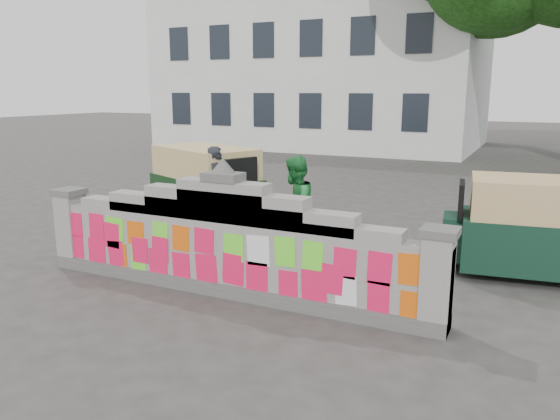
{
  "coord_description": "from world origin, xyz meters",
  "views": [
    {
      "loc": [
        4.04,
        -6.5,
        2.94
      ],
      "look_at": [
        0.41,
        1.0,
        1.1
      ],
      "focal_mm": 35.0,
      "sensor_mm": 36.0,
      "label": 1
    }
  ],
  "objects_px": {
    "cyclist_bike": "(218,213)",
    "pedestrian": "(295,208)",
    "rickshaw_left": "(208,184)",
    "cyclist_rider": "(218,197)",
    "rickshaw_right": "(539,227)"
  },
  "relations": [
    {
      "from": "cyclist_bike",
      "to": "cyclist_rider",
      "type": "distance_m",
      "value": 0.33
    },
    {
      "from": "cyclist_rider",
      "to": "pedestrian",
      "type": "xyz_separation_m",
      "value": [
        2.06,
        -0.74,
        0.12
      ]
    },
    {
      "from": "rickshaw_right",
      "to": "rickshaw_left",
      "type": "bearing_deg",
      "value": -14.65
    },
    {
      "from": "cyclist_bike",
      "to": "rickshaw_left",
      "type": "height_order",
      "value": "rickshaw_left"
    },
    {
      "from": "pedestrian",
      "to": "rickshaw_right",
      "type": "xyz_separation_m",
      "value": [
        3.9,
        0.76,
        -0.09
      ]
    },
    {
      "from": "cyclist_bike",
      "to": "cyclist_rider",
      "type": "xyz_separation_m",
      "value": [
        0.0,
        0.0,
        0.33
      ]
    },
    {
      "from": "rickshaw_left",
      "to": "cyclist_bike",
      "type": "bearing_deg",
      "value": -22.5
    },
    {
      "from": "cyclist_rider",
      "to": "pedestrian",
      "type": "height_order",
      "value": "pedestrian"
    },
    {
      "from": "rickshaw_left",
      "to": "cyclist_rider",
      "type": "bearing_deg",
      "value": -22.5
    },
    {
      "from": "rickshaw_right",
      "to": "pedestrian",
      "type": "bearing_deg",
      "value": 3.4
    },
    {
      "from": "rickshaw_right",
      "to": "cyclist_bike",
      "type": "bearing_deg",
      "value": -7.45
    },
    {
      "from": "rickshaw_left",
      "to": "pedestrian",
      "type": "bearing_deg",
      "value": -4.91
    },
    {
      "from": "cyclist_bike",
      "to": "pedestrian",
      "type": "height_order",
      "value": "pedestrian"
    },
    {
      "from": "cyclist_rider",
      "to": "pedestrian",
      "type": "bearing_deg",
      "value": -126.64
    },
    {
      "from": "cyclist_rider",
      "to": "rickshaw_left",
      "type": "relative_size",
      "value": 0.51
    }
  ]
}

